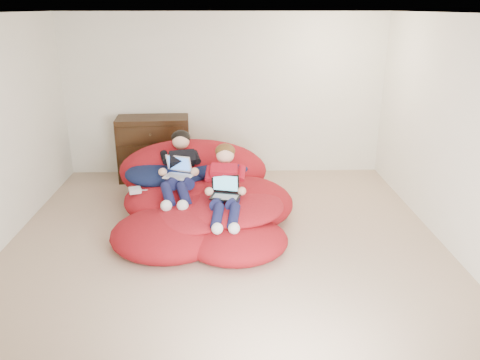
# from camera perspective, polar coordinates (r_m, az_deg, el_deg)

# --- Properties ---
(room_shell) EXTENTS (5.10, 5.10, 2.77)m
(room_shell) POSITION_cam_1_polar(r_m,az_deg,el_deg) (5.36, -1.84, -5.50)
(room_shell) COLOR tan
(room_shell) RESTS_ON ground
(dresser) EXTENTS (1.12, 0.64, 0.98)m
(dresser) POSITION_cam_1_polar(r_m,az_deg,el_deg) (7.42, -10.42, 3.84)
(dresser) COLOR black
(dresser) RESTS_ON ground
(beanbag_pile) EXTENTS (2.34, 2.52, 0.94)m
(beanbag_pile) POSITION_cam_1_polar(r_m,az_deg,el_deg) (5.96, -4.67, -2.32)
(beanbag_pile) COLOR #AF131D
(beanbag_pile) RESTS_ON ground
(cream_pillow) EXTENTS (0.42, 0.27, 0.27)m
(cream_pillow) POSITION_cam_1_polar(r_m,az_deg,el_deg) (6.63, -8.95, 3.12)
(cream_pillow) COLOR white
(cream_pillow) RESTS_ON beanbag_pile
(older_boy) EXTENTS (0.45, 1.26, 0.68)m
(older_boy) POSITION_cam_1_polar(r_m,az_deg,el_deg) (6.00, -7.41, 1.79)
(older_boy) COLOR black
(older_boy) RESTS_ON beanbag_pile
(younger_boy) EXTENTS (0.37, 1.08, 0.74)m
(younger_boy) POSITION_cam_1_polar(r_m,az_deg,el_deg) (5.43, -1.79, -0.37)
(younger_boy) COLOR #A70E1D
(younger_boy) RESTS_ON beanbag_pile
(laptop_white) EXTENTS (0.39, 0.40, 0.24)m
(laptop_white) POSITION_cam_1_polar(r_m,az_deg,el_deg) (5.89, -7.51, 1.13)
(laptop_white) COLOR silver
(laptop_white) RESTS_ON older_boy
(laptop_black) EXTENTS (0.37, 0.33, 0.24)m
(laptop_black) POSITION_cam_1_polar(r_m,az_deg,el_deg) (5.38, -1.79, -1.30)
(laptop_black) COLOR black
(laptop_black) RESTS_ON younger_boy
(power_adapter) EXTENTS (0.18, 0.18, 0.05)m
(power_adapter) POSITION_cam_1_polar(r_m,az_deg,el_deg) (5.94, -12.68, -1.23)
(power_adapter) COLOR silver
(power_adapter) RESTS_ON beanbag_pile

